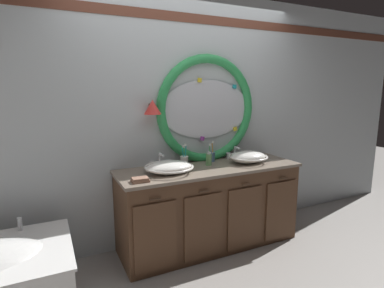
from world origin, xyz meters
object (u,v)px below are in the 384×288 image
(toothbrush_holder_left, at_px, (184,160))
(sink_basin_right, at_px, (248,157))
(sink_basin_left, at_px, (169,167))
(folded_hand_towel, at_px, (140,180))
(soap_dispenser, at_px, (209,159))
(toothbrush_holder_right, at_px, (212,156))

(toothbrush_holder_left, bearing_deg, sink_basin_right, -16.68)
(sink_basin_left, xyz_separation_m, sink_basin_right, (0.90, -0.00, 0.01))
(folded_hand_towel, bearing_deg, sink_basin_right, 7.42)
(sink_basin_left, xyz_separation_m, soap_dispenser, (0.47, 0.09, 0.01))
(toothbrush_holder_left, bearing_deg, folded_hand_towel, -148.05)
(sink_basin_right, relative_size, soap_dispenser, 2.83)
(sink_basin_left, xyz_separation_m, folded_hand_towel, (-0.33, -0.16, -0.04))
(sink_basin_left, bearing_deg, sink_basin_right, -0.00)
(toothbrush_holder_left, xyz_separation_m, toothbrush_holder_right, (0.34, 0.02, 0.00))
(sink_basin_left, relative_size, soap_dispenser, 3.16)
(toothbrush_holder_left, distance_m, soap_dispenser, 0.25)
(sink_basin_right, distance_m, toothbrush_holder_left, 0.69)
(sink_basin_left, relative_size, folded_hand_towel, 3.16)
(folded_hand_towel, bearing_deg, toothbrush_holder_right, 22.60)
(sink_basin_left, bearing_deg, folded_hand_towel, -153.94)
(toothbrush_holder_right, bearing_deg, soap_dispenser, -129.44)
(sink_basin_right, height_order, toothbrush_holder_right, toothbrush_holder_right)
(sink_basin_left, distance_m, sink_basin_right, 0.90)
(folded_hand_towel, bearing_deg, toothbrush_holder_left, 31.95)
(sink_basin_right, bearing_deg, sink_basin_left, 180.00)
(toothbrush_holder_left, relative_size, toothbrush_holder_right, 1.01)
(toothbrush_holder_left, height_order, soap_dispenser, toothbrush_holder_left)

